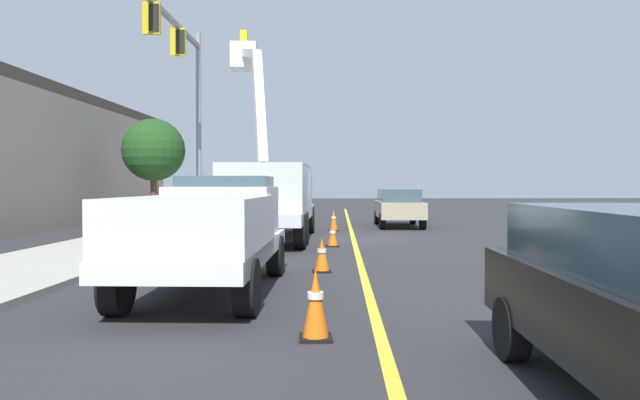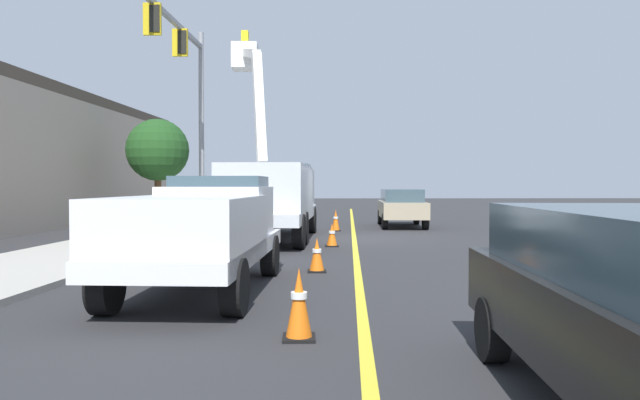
% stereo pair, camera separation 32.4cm
% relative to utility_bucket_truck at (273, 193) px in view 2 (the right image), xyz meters
% --- Properties ---
extents(ground, '(120.00, 120.00, 0.00)m').
position_rel_utility_bucket_truck_xyz_m(ground, '(0.17, -2.82, -1.62)').
color(ground, '#2D2D30').
extents(sidewalk_far_side, '(60.10, 8.26, 0.12)m').
position_rel_utility_bucket_truck_xyz_m(sidewalk_far_side, '(0.74, 4.51, -1.56)').
color(sidewalk_far_side, '#B2ADA3').
rests_on(sidewalk_far_side, ground).
extents(lane_centre_stripe, '(49.86, 4.06, 0.01)m').
position_rel_utility_bucket_truck_xyz_m(lane_centre_stripe, '(0.17, -2.82, -1.62)').
color(lane_centre_stripe, yellow).
rests_on(lane_centre_stripe, ground).
extents(utility_bucket_truck, '(8.37, 3.13, 7.36)m').
position_rel_utility_bucket_truck_xyz_m(utility_bucket_truck, '(0.00, 0.00, 0.00)').
color(utility_bucket_truck, silver).
rests_on(utility_bucket_truck, ground).
extents(service_pickup_truck, '(5.75, 2.54, 2.06)m').
position_rel_utility_bucket_truck_xyz_m(service_pickup_truck, '(-9.69, 0.73, -0.50)').
color(service_pickup_truck, white).
rests_on(service_pickup_truck, ground).
extents(passing_minivan, '(4.93, 2.27, 1.69)m').
position_rel_utility_bucket_truck_xyz_m(passing_minivan, '(5.92, -5.47, -0.65)').
color(passing_minivan, tan).
rests_on(passing_minivan, ground).
extents(traffic_cone_leading, '(0.40, 0.40, 0.88)m').
position_rel_utility_bucket_truck_xyz_m(traffic_cone_leading, '(-12.81, -1.00, -1.19)').
color(traffic_cone_leading, black).
rests_on(traffic_cone_leading, ground).
extents(traffic_cone_mid_front, '(0.40, 0.40, 0.74)m').
position_rel_utility_bucket_truck_xyz_m(traffic_cone_mid_front, '(-7.42, -1.34, -1.26)').
color(traffic_cone_mid_front, black).
rests_on(traffic_cone_mid_front, ground).
extents(traffic_cone_mid_rear, '(0.40, 0.40, 0.71)m').
position_rel_utility_bucket_truck_xyz_m(traffic_cone_mid_rear, '(-2.32, -1.92, -1.28)').
color(traffic_cone_mid_rear, black).
rests_on(traffic_cone_mid_rear, ground).
extents(traffic_cone_trailing, '(0.40, 0.40, 0.89)m').
position_rel_utility_bucket_truck_xyz_m(traffic_cone_trailing, '(3.55, -2.36, -1.19)').
color(traffic_cone_trailing, black).
rests_on(traffic_cone_trailing, ground).
extents(traffic_signal_mast, '(7.50, 0.86, 8.24)m').
position_rel_utility_bucket_truck_xyz_m(traffic_signal_mast, '(2.22, 3.38, 4.17)').
color(traffic_signal_mast, gray).
rests_on(traffic_signal_mast, ground).
extents(street_tree_right, '(2.96, 2.96, 5.03)m').
position_rel_utility_bucket_truck_xyz_m(street_tree_right, '(7.75, 5.91, 1.91)').
color(street_tree_right, brown).
rests_on(street_tree_right, ground).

